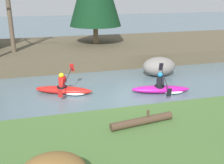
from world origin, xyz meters
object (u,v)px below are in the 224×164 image
at_px(kayaker_lead, 163,89).
at_px(kayaker_middle, 66,90).
at_px(boulder_midstream, 159,66).
at_px(driftwood_log, 142,121).

height_order(kayaker_lead, kayaker_middle, same).
bearing_deg(kayaker_middle, boulder_midstream, 38.80).
relative_size(boulder_midstream, driftwood_log, 0.90).
bearing_deg(kayaker_middle, kayaker_lead, 9.71).
bearing_deg(kayaker_middle, driftwood_log, -46.18).
xyz_separation_m(kayaker_lead, kayaker_middle, (-4.43, 1.06, 0.00)).
xyz_separation_m(kayaker_middle, boulder_midstream, (5.38, 1.51, 0.33)).
xyz_separation_m(kayaker_lead, boulder_midstream, (0.95, 2.57, 0.33)).
distance_m(boulder_midstream, driftwood_log, 7.35).
bearing_deg(kayaker_lead, boulder_midstream, 82.93).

